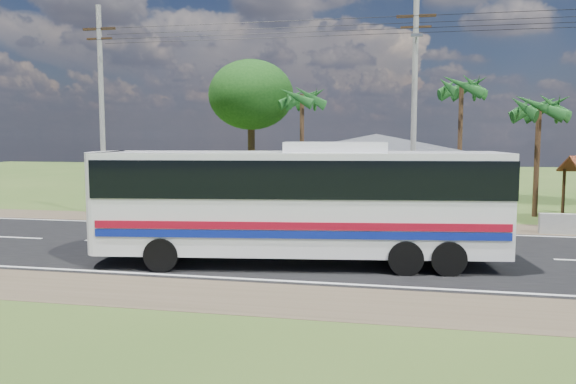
{
  "coord_description": "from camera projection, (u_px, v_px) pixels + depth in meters",
  "views": [
    {
      "loc": [
        2.43,
        -20.67,
        4.35
      ],
      "look_at": [
        -1.93,
        1.0,
        2.09
      ],
      "focal_mm": 35.0,
      "sensor_mm": 36.0,
      "label": 1
    }
  ],
  "objects": [
    {
      "name": "ground",
      "position": [
        333.0,
        251.0,
        21.08
      ],
      "size": [
        120.0,
        120.0,
        0.0
      ],
      "primitive_type": "plane",
      "color": "#304E1B",
      "rests_on": "ground"
    },
    {
      "name": "road",
      "position": [
        333.0,
        251.0,
        21.08
      ],
      "size": [
        120.0,
        16.0,
        0.03
      ],
      "color": "black",
      "rests_on": "ground"
    },
    {
      "name": "house",
      "position": [
        376.0,
        164.0,
        33.29
      ],
      "size": [
        12.4,
        10.0,
        5.0
      ],
      "color": "tan",
      "rests_on": "ground"
    },
    {
      "name": "utility_poles",
      "position": [
        407.0,
        104.0,
        26.3
      ],
      "size": [
        32.8,
        2.22,
        11.0
      ],
      "color": "#9E9E99",
      "rests_on": "ground"
    },
    {
      "name": "palm_near",
      "position": [
        539.0,
        109.0,
        29.37
      ],
      "size": [
        2.8,
        2.8,
        6.7
      ],
      "color": "#47301E",
      "rests_on": "ground"
    },
    {
      "name": "palm_mid",
      "position": [
        462.0,
        89.0,
        34.29
      ],
      "size": [
        2.8,
        2.8,
        8.2
      ],
      "color": "#47301E",
      "rests_on": "ground"
    },
    {
      "name": "palm_far",
      "position": [
        302.0,
        99.0,
        36.79
      ],
      "size": [
        2.8,
        2.8,
        7.7
      ],
      "color": "#47301E",
      "rests_on": "ground"
    },
    {
      "name": "tree_behind_house",
      "position": [
        251.0,
        95.0,
        39.48
      ],
      "size": [
        6.0,
        6.0,
        9.61
      ],
      "color": "#47301E",
      "rests_on": "ground"
    },
    {
      "name": "coach_bus",
      "position": [
        301.0,
        195.0,
        18.65
      ],
      "size": [
        13.5,
        4.61,
        4.11
      ],
      "rotation": [
        0.0,
        0.0,
        0.14
      ],
      "color": "silver",
      "rests_on": "ground"
    },
    {
      "name": "motorcycle",
      "position": [
        436.0,
        221.0,
        25.7
      ],
      "size": [
        1.75,
        1.0,
        0.87
      ],
      "primitive_type": "imported",
      "rotation": [
        0.0,
        0.0,
        1.3
      ],
      "color": "black",
      "rests_on": "ground"
    }
  ]
}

